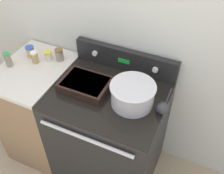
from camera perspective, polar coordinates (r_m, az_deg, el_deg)
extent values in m
cube|color=silver|center=(1.85, 3.96, 13.49)|extent=(8.00, 0.05, 2.50)
cube|color=black|center=(2.14, -0.68, -10.40)|extent=(0.79, 0.65, 0.88)
cube|color=black|center=(1.79, -0.80, -1.76)|extent=(0.79, 0.65, 0.02)
cylinder|color=silver|center=(1.65, -5.90, -11.09)|extent=(0.65, 0.02, 0.02)
cube|color=black|center=(1.94, 2.94, 5.94)|extent=(0.79, 0.05, 0.17)
cylinder|color=white|center=(1.99, -3.81, 7.30)|extent=(0.04, 0.02, 0.04)
cylinder|color=white|center=(1.86, 9.36, 3.70)|extent=(0.04, 0.02, 0.04)
cube|color=green|center=(1.91, 2.58, 5.63)|extent=(0.09, 0.01, 0.03)
cube|color=#896B4C|center=(2.38, -14.86, -4.94)|extent=(0.49, 0.65, 0.88)
cube|color=silver|center=(2.08, -17.06, 3.57)|extent=(0.49, 0.65, 0.03)
cylinder|color=silver|center=(1.68, 4.49, -1.64)|extent=(0.28, 0.28, 0.15)
torus|color=silver|center=(1.63, 4.62, 0.12)|extent=(0.30, 0.30, 0.01)
cylinder|color=beige|center=(1.64, 4.59, -0.21)|extent=(0.26, 0.26, 0.02)
cube|color=black|center=(1.82, -5.79, 0.53)|extent=(0.33, 0.25, 0.06)
cube|color=tan|center=(1.81, -5.82, 0.87)|extent=(0.29, 0.22, 0.04)
cylinder|color=#333338|center=(1.78, 11.87, -2.74)|extent=(0.01, 0.23, 0.01)
sphere|color=#333338|center=(1.67, 10.96, -4.55)|extent=(0.08, 0.08, 0.08)
cylinder|color=gray|center=(2.08, -11.37, 6.77)|extent=(0.06, 0.06, 0.09)
cylinder|color=brown|center=(2.05, -11.56, 7.87)|extent=(0.06, 0.06, 0.01)
cylinder|color=beige|center=(2.10, -13.67, 6.49)|extent=(0.06, 0.06, 0.07)
cylinder|color=yellow|center=(2.08, -13.85, 7.38)|extent=(0.06, 0.06, 0.01)
cylinder|color=tan|center=(2.10, -16.44, 6.08)|extent=(0.05, 0.05, 0.08)
cylinder|color=white|center=(2.07, -16.70, 7.15)|extent=(0.05, 0.05, 0.01)
cylinder|color=tan|center=(2.18, -17.31, 7.24)|extent=(0.06, 0.06, 0.08)
cylinder|color=#3856B7|center=(2.15, -17.56, 8.20)|extent=(0.07, 0.07, 0.01)
cylinder|color=gray|center=(2.12, -21.63, 5.45)|extent=(0.05, 0.05, 0.10)
cylinder|color=green|center=(2.09, -22.02, 6.69)|extent=(0.05, 0.05, 0.01)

